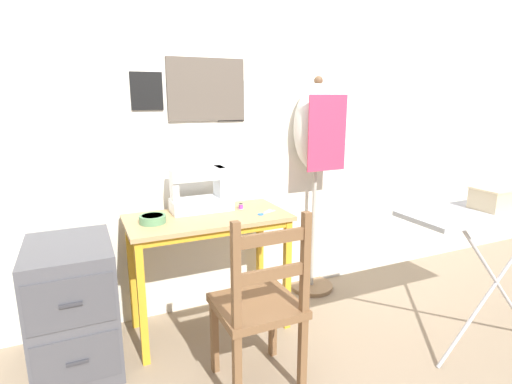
{
  "coord_description": "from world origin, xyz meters",
  "views": [
    {
      "loc": [
        -0.67,
        -1.95,
        1.42
      ],
      "look_at": [
        0.3,
        0.22,
        0.85
      ],
      "focal_mm": 28.0,
      "sensor_mm": 36.0,
      "label": 1
    }
  ],
  "objects_px": {
    "dress_form": "(317,138)",
    "storage_box": "(493,199)",
    "ironing_board": "(507,213)",
    "filing_cabinet": "(74,306)",
    "sewing_machine": "(205,190)",
    "fabric_bowl": "(153,219)",
    "thread_spool_near_machine": "(241,206)",
    "wooden_chair": "(260,307)",
    "scissors": "(264,213)"
  },
  "relations": [
    {
      "from": "scissors",
      "to": "ironing_board",
      "type": "xyz_separation_m",
      "value": [
        1.05,
        -0.79,
        0.08
      ]
    },
    {
      "from": "scissors",
      "to": "wooden_chair",
      "type": "relative_size",
      "value": 0.15
    },
    {
      "from": "ironing_board",
      "to": "dress_form",
      "type": "bearing_deg",
      "value": 115.62
    },
    {
      "from": "fabric_bowl",
      "to": "wooden_chair",
      "type": "xyz_separation_m",
      "value": [
        0.38,
        -0.59,
        -0.32
      ]
    },
    {
      "from": "fabric_bowl",
      "to": "filing_cabinet",
      "type": "relative_size",
      "value": 0.21
    },
    {
      "from": "scissors",
      "to": "storage_box",
      "type": "bearing_deg",
      "value": -42.51
    },
    {
      "from": "sewing_machine",
      "to": "filing_cabinet",
      "type": "relative_size",
      "value": 0.57
    },
    {
      "from": "filing_cabinet",
      "to": "sewing_machine",
      "type": "bearing_deg",
      "value": 12.0
    },
    {
      "from": "thread_spool_near_machine",
      "to": "dress_form",
      "type": "bearing_deg",
      "value": 11.89
    },
    {
      "from": "thread_spool_near_machine",
      "to": "filing_cabinet",
      "type": "xyz_separation_m",
      "value": [
        -1.0,
        -0.1,
        -0.41
      ]
    },
    {
      "from": "filing_cabinet",
      "to": "ironing_board",
      "type": "distance_m",
      "value": 2.35
    },
    {
      "from": "fabric_bowl",
      "to": "thread_spool_near_machine",
      "type": "distance_m",
      "value": 0.56
    },
    {
      "from": "sewing_machine",
      "to": "fabric_bowl",
      "type": "height_order",
      "value": "sewing_machine"
    },
    {
      "from": "dress_form",
      "to": "thread_spool_near_machine",
      "type": "bearing_deg",
      "value": -168.11
    },
    {
      "from": "wooden_chair",
      "to": "filing_cabinet",
      "type": "distance_m",
      "value": 1.0
    },
    {
      "from": "wooden_chair",
      "to": "dress_form",
      "type": "distance_m",
      "value": 1.33
    },
    {
      "from": "scissors",
      "to": "dress_form",
      "type": "distance_m",
      "value": 0.73
    },
    {
      "from": "sewing_machine",
      "to": "fabric_bowl",
      "type": "bearing_deg",
      "value": -159.54
    },
    {
      "from": "sewing_machine",
      "to": "thread_spool_near_machine",
      "type": "bearing_deg",
      "value": -18.0
    },
    {
      "from": "dress_form",
      "to": "filing_cabinet",
      "type": "bearing_deg",
      "value": -171.88
    },
    {
      "from": "fabric_bowl",
      "to": "filing_cabinet",
      "type": "distance_m",
      "value": 0.61
    },
    {
      "from": "wooden_chair",
      "to": "storage_box",
      "type": "bearing_deg",
      "value": -14.94
    },
    {
      "from": "wooden_chair",
      "to": "thread_spool_near_machine",
      "type": "bearing_deg",
      "value": 75.23
    },
    {
      "from": "ironing_board",
      "to": "storage_box",
      "type": "distance_m",
      "value": 0.2
    },
    {
      "from": "sewing_machine",
      "to": "dress_form",
      "type": "height_order",
      "value": "dress_form"
    },
    {
      "from": "sewing_machine",
      "to": "wooden_chair",
      "type": "distance_m",
      "value": 0.84
    },
    {
      "from": "sewing_machine",
      "to": "fabric_bowl",
      "type": "distance_m",
      "value": 0.38
    },
    {
      "from": "fabric_bowl",
      "to": "scissors",
      "type": "bearing_deg",
      "value": -7.87
    },
    {
      "from": "wooden_chair",
      "to": "storage_box",
      "type": "relative_size",
      "value": 5.22
    },
    {
      "from": "thread_spool_near_machine",
      "to": "wooden_chair",
      "type": "xyz_separation_m",
      "value": [
        -0.17,
        -0.66,
        -0.32
      ]
    },
    {
      "from": "storage_box",
      "to": "sewing_machine",
      "type": "bearing_deg",
      "value": 138.95
    },
    {
      "from": "dress_form",
      "to": "storage_box",
      "type": "height_order",
      "value": "dress_form"
    },
    {
      "from": "wooden_chair",
      "to": "storage_box",
      "type": "height_order",
      "value": "storage_box"
    },
    {
      "from": "ironing_board",
      "to": "sewing_machine",
      "type": "bearing_deg",
      "value": 143.39
    },
    {
      "from": "fabric_bowl",
      "to": "scissors",
      "type": "relative_size",
      "value": 1.07
    },
    {
      "from": "filing_cabinet",
      "to": "dress_form",
      "type": "distance_m",
      "value": 1.83
    },
    {
      "from": "sewing_machine",
      "to": "fabric_bowl",
      "type": "relative_size",
      "value": 2.65
    },
    {
      "from": "scissors",
      "to": "filing_cabinet",
      "type": "xyz_separation_m",
      "value": [
        -1.09,
        0.05,
        -0.39
      ]
    },
    {
      "from": "dress_form",
      "to": "ironing_board",
      "type": "relative_size",
      "value": 1.21
    },
    {
      "from": "wooden_chair",
      "to": "ironing_board",
      "type": "xyz_separation_m",
      "value": [
        1.32,
        -0.28,
        0.39
      ]
    },
    {
      "from": "filing_cabinet",
      "to": "ironing_board",
      "type": "relative_size",
      "value": 0.53
    },
    {
      "from": "sewing_machine",
      "to": "thread_spool_near_machine",
      "type": "relative_size",
      "value": 10.84
    },
    {
      "from": "scissors",
      "to": "filing_cabinet",
      "type": "bearing_deg",
      "value": 177.31
    },
    {
      "from": "sewing_machine",
      "to": "filing_cabinet",
      "type": "xyz_separation_m",
      "value": [
        -0.79,
        -0.17,
        -0.52
      ]
    },
    {
      "from": "sewing_machine",
      "to": "storage_box",
      "type": "bearing_deg",
      "value": -41.05
    },
    {
      "from": "scissors",
      "to": "fabric_bowl",
      "type": "bearing_deg",
      "value": 172.13
    },
    {
      "from": "wooden_chair",
      "to": "storage_box",
      "type": "xyz_separation_m",
      "value": [
        1.15,
        -0.31,
        0.49
      ]
    },
    {
      "from": "wooden_chair",
      "to": "dress_form",
      "type": "xyz_separation_m",
      "value": [
        0.8,
        0.79,
        0.71
      ]
    },
    {
      "from": "thread_spool_near_machine",
      "to": "storage_box",
      "type": "relative_size",
      "value": 0.2
    },
    {
      "from": "fabric_bowl",
      "to": "scissors",
      "type": "height_order",
      "value": "fabric_bowl"
    }
  ]
}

